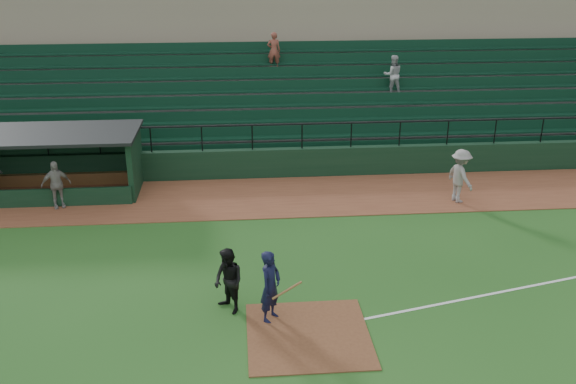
{
  "coord_description": "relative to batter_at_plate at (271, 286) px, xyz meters",
  "views": [
    {
      "loc": [
        -1.58,
        -13.93,
        9.03
      ],
      "look_at": [
        0.0,
        5.0,
        1.4
      ],
      "focal_mm": 39.23,
      "sensor_mm": 36.0,
      "label": 1
    }
  ],
  "objects": [
    {
      "name": "dugout",
      "position": [
        -8.88,
        9.77,
        0.37
      ],
      "size": [
        8.9,
        3.2,
        2.42
      ],
      "color": "black",
      "rests_on": "ground"
    },
    {
      "name": "dugout_player_a",
      "position": [
        -7.23,
        7.84,
        -0.06
      ],
      "size": [
        1.11,
        0.78,
        1.75
      ],
      "primitive_type": "imported",
      "rotation": [
        0.0,
        0.0,
        0.38
      ],
      "color": "gray",
      "rests_on": "warning_track"
    },
    {
      "name": "foul_line",
      "position": [
        8.87,
        1.42,
        -0.96
      ],
      "size": [
        17.49,
        4.44,
        0.01
      ],
      "primitive_type": "cube",
      "rotation": [
        0.0,
        0.0,
        0.24
      ],
      "color": "white",
      "rests_on": "ground"
    },
    {
      "name": "batter_at_plate",
      "position": [
        0.0,
        0.0,
        0.0
      ],
      "size": [
        1.18,
        0.84,
        1.93
      ],
      "color": "black",
      "rests_on": "ground"
    },
    {
      "name": "runner",
      "position": [
        7.36,
        7.19,
        0.06
      ],
      "size": [
        1.1,
        1.45,
        2.0
      ],
      "primitive_type": "imported",
      "rotation": [
        0.0,
        0.0,
        1.88
      ],
      "color": "gray",
      "rests_on": "warning_track"
    },
    {
      "name": "stadium_structure",
      "position": [
        0.87,
        16.67,
        1.34
      ],
      "size": [
        38.0,
        13.08,
        6.4
      ],
      "color": "black",
      "rests_on": "ground"
    },
    {
      "name": "umpire",
      "position": [
        -1.06,
        0.5,
        -0.08
      ],
      "size": [
        1.05,
        1.09,
        1.77
      ],
      "primitive_type": "imported",
      "rotation": [
        0.0,
        0.0,
        -0.94
      ],
      "color": "black",
      "rests_on": "ground"
    },
    {
      "name": "home_plate_dirt",
      "position": [
        0.87,
        -0.78,
        -0.95
      ],
      "size": [
        3.0,
        3.0,
        0.03
      ],
      "primitive_type": "cube",
      "color": "brown",
      "rests_on": "ground"
    },
    {
      "name": "ground",
      "position": [
        0.87,
        0.22,
        -0.96
      ],
      "size": [
        90.0,
        90.0,
        0.0
      ],
      "primitive_type": "plane",
      "color": "#23571C",
      "rests_on": "ground"
    },
    {
      "name": "warning_track",
      "position": [
        0.87,
        8.22,
        -0.95
      ],
      "size": [
        40.0,
        4.0,
        0.03
      ],
      "primitive_type": "cube",
      "color": "brown",
      "rests_on": "ground"
    }
  ]
}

